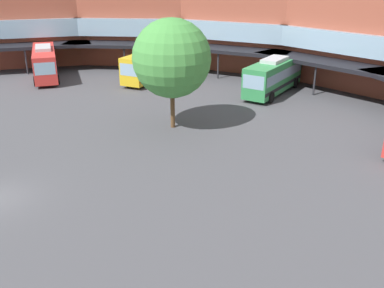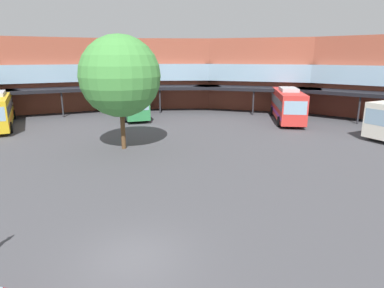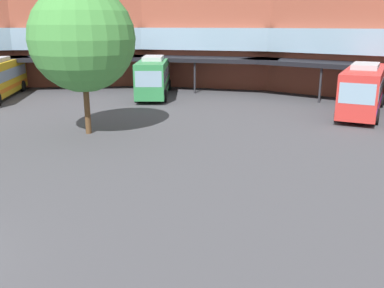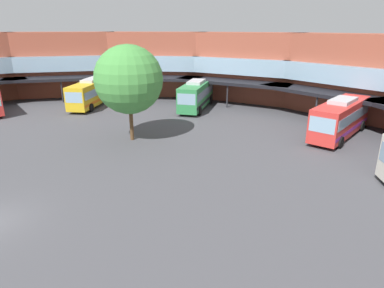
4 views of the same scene
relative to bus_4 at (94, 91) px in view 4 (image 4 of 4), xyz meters
The scene contains 5 objects.
station_building 25.79m from the bus_4, 13.86° to the left, with size 85.62×47.58×9.65m.
bus_4 is the anchor object (origin of this frame).
bus_5 14.45m from the bus_4, 41.46° to the left, with size 7.97×9.56×3.76m.
bus_6 31.81m from the bus_4, 23.57° to the left, with size 4.40×10.53×3.82m.
plaza_tree 17.84m from the bus_4, 12.34° to the right, with size 6.32×6.32×8.96m.
Camera 4 is at (19.76, -1.65, 10.37)m, focal length 31.42 mm.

